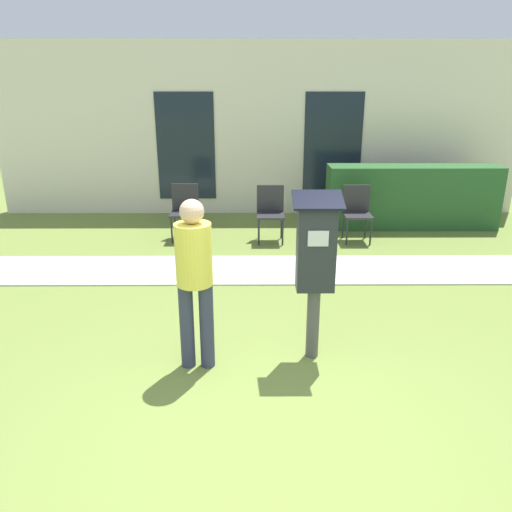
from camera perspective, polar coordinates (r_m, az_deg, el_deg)
The scene contains 9 objects.
ground_plane at distance 3.94m, azimuth 1.62°, elevation -20.13°, with size 40.00×40.00×0.00m, color olive.
sidewalk at distance 6.95m, azimuth 0.68°, elevation -1.57°, with size 12.00×1.10×0.02m.
building_facade at distance 9.81m, azimuth 0.38°, elevation 14.18°, with size 10.00×0.26×3.20m.
parking_meter at distance 4.50m, azimuth 6.84°, elevation -0.02°, with size 0.44×0.31×1.59m.
person_standing at distance 4.37m, azimuth -7.05°, elevation -1.87°, with size 0.32×0.32×1.58m.
outdoor_chair_left at distance 8.32m, azimuth -8.14°, elevation 5.55°, with size 0.44×0.44×0.90m.
outdoor_chair_middle at distance 8.13m, azimuth 1.65°, elevation 5.41°, with size 0.44×0.44×0.90m.
outdoor_chair_right at distance 8.30m, azimuth 11.44°, elevation 5.32°, with size 0.44×0.44×0.90m.
hedge_row at distance 9.32m, azimuth 17.37°, elevation 6.49°, with size 2.99×0.60×1.10m.
Camera 1 is at (-0.12, -3.03, 2.52)m, focal length 35.00 mm.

